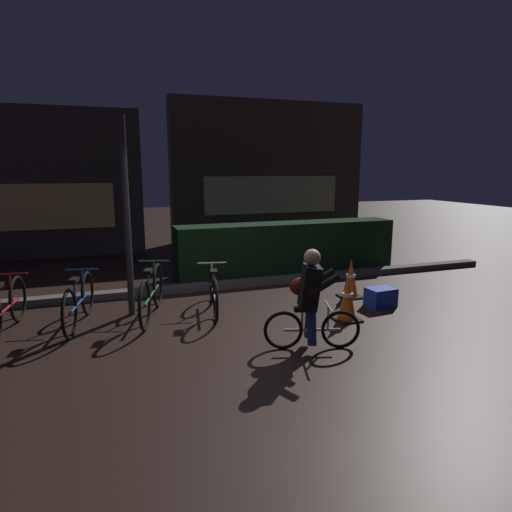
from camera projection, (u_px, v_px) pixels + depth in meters
The scene contains 14 objects.
ground_plane at pixel (257, 329), 6.09m from camera, with size 40.00×40.00×0.00m, color black.
sidewalk_curb at pixel (217, 285), 8.12m from camera, with size 12.00×0.24×0.12m, color #56544F.
hedge_row at pixel (288, 247), 9.44m from camera, with size 4.80×0.70×1.05m, color black.
storefront_left at pixel (39, 184), 10.68m from camera, with size 4.82×0.54×3.63m.
storefront_right at pixel (270, 172), 13.31m from camera, with size 5.99×0.54×4.14m.
street_post at pixel (127, 219), 6.40m from camera, with size 0.10×0.10×2.92m, color #2D2D33.
parked_bike_leftmost at pixel (5, 309), 5.86m from camera, with size 0.46×1.65×0.77m.
parked_bike_left_mid at pixel (79, 302), 6.16m from camera, with size 0.47×1.62×0.76m.
parked_bike_center_left at pixel (152, 294), 6.50m from camera, with size 0.58×1.70×0.81m.
parked_bike_center_right at pixel (213, 291), 6.77m from camera, with size 0.46×1.56×0.72m.
traffic_cone_near at pixel (347, 299), 6.38m from camera, with size 0.36×0.36×0.67m.
traffic_cone_far at pixel (351, 279), 7.52m from camera, with size 0.36×0.36×0.67m.
blue_crate at pixel (381, 297), 7.06m from camera, with size 0.44×0.32×0.30m, color #193DB7.
cyclist at pixel (310, 299), 5.33m from camera, with size 1.15×0.62×1.25m.
Camera 1 is at (-1.93, -5.45, 2.18)m, focal length 30.94 mm.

